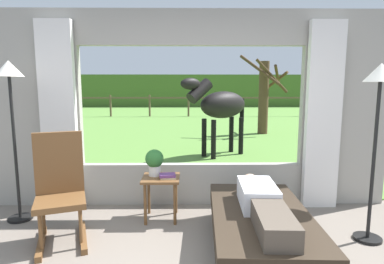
{
  "coord_description": "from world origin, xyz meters",
  "views": [
    {
      "loc": [
        -0.05,
        -1.97,
        1.6
      ],
      "look_at": [
        0.0,
        1.8,
        1.05
      ],
      "focal_mm": 30.12,
      "sensor_mm": 36.0,
      "label": 1
    }
  ],
  "objects_px": {
    "recliner_sofa": "(260,231)",
    "side_table": "(161,185)",
    "potted_plant": "(154,161)",
    "floor_lamp_right": "(379,99)",
    "horse": "(220,106)",
    "rocking_chair": "(60,189)",
    "pasture_tree": "(264,95)",
    "book_stack": "(168,176)",
    "floor_lamp_left": "(10,93)",
    "reclining_person": "(262,203)"
  },
  "relations": [
    {
      "from": "recliner_sofa",
      "to": "side_table",
      "type": "xyz_separation_m",
      "value": [
        -1.01,
        0.82,
        0.21
      ]
    },
    {
      "from": "potted_plant",
      "to": "floor_lamp_right",
      "type": "distance_m",
      "value": 2.48
    },
    {
      "from": "floor_lamp_right",
      "to": "recliner_sofa",
      "type": "bearing_deg",
      "value": -167.92
    },
    {
      "from": "side_table",
      "to": "horse",
      "type": "relative_size",
      "value": 0.3
    },
    {
      "from": "rocking_chair",
      "to": "horse",
      "type": "height_order",
      "value": "horse"
    },
    {
      "from": "side_table",
      "to": "pasture_tree",
      "type": "bearing_deg",
      "value": 67.4
    },
    {
      "from": "book_stack",
      "to": "pasture_tree",
      "type": "xyz_separation_m",
      "value": [
        2.74,
        6.84,
        0.76
      ]
    },
    {
      "from": "rocking_chair",
      "to": "floor_lamp_left",
      "type": "bearing_deg",
      "value": 124.85
    },
    {
      "from": "recliner_sofa",
      "to": "floor_lamp_left",
      "type": "height_order",
      "value": "floor_lamp_left"
    },
    {
      "from": "book_stack",
      "to": "floor_lamp_right",
      "type": "xyz_separation_m",
      "value": [
        2.11,
        -0.51,
        0.92
      ]
    },
    {
      "from": "potted_plant",
      "to": "floor_lamp_left",
      "type": "distance_m",
      "value": 1.81
    },
    {
      "from": "floor_lamp_left",
      "to": "pasture_tree",
      "type": "height_order",
      "value": "pasture_tree"
    },
    {
      "from": "recliner_sofa",
      "to": "side_table",
      "type": "bearing_deg",
      "value": 143.31
    },
    {
      "from": "recliner_sofa",
      "to": "side_table",
      "type": "relative_size",
      "value": 3.34
    },
    {
      "from": "potted_plant",
      "to": "horse",
      "type": "relative_size",
      "value": 0.18
    },
    {
      "from": "rocking_chair",
      "to": "recliner_sofa",
      "type": "bearing_deg",
      "value": -28.79
    },
    {
      "from": "rocking_chair",
      "to": "floor_lamp_right",
      "type": "bearing_deg",
      "value": -20.86
    },
    {
      "from": "horse",
      "to": "floor_lamp_left",
      "type": "bearing_deg",
      "value": 104.84
    },
    {
      "from": "recliner_sofa",
      "to": "floor_lamp_left",
      "type": "bearing_deg",
      "value": 165.59
    },
    {
      "from": "floor_lamp_left",
      "to": "pasture_tree",
      "type": "relative_size",
      "value": 0.74
    },
    {
      "from": "recliner_sofa",
      "to": "potted_plant",
      "type": "xyz_separation_m",
      "value": [
        -1.09,
        0.88,
        0.48
      ]
    },
    {
      "from": "recliner_sofa",
      "to": "book_stack",
      "type": "bearing_deg",
      "value": 142.73
    },
    {
      "from": "rocking_chair",
      "to": "potted_plant",
      "type": "height_order",
      "value": "rocking_chair"
    },
    {
      "from": "floor_lamp_left",
      "to": "horse",
      "type": "xyz_separation_m",
      "value": [
        2.75,
        3.43,
        -0.36
      ]
    },
    {
      "from": "floor_lamp_left",
      "to": "horse",
      "type": "distance_m",
      "value": 4.41
    },
    {
      "from": "horse",
      "to": "recliner_sofa",
      "type": "bearing_deg",
      "value": 142.94
    },
    {
      "from": "potted_plant",
      "to": "pasture_tree",
      "type": "relative_size",
      "value": 0.13
    },
    {
      "from": "reclining_person",
      "to": "horse",
      "type": "xyz_separation_m",
      "value": [
        0.04,
        4.3,
        0.63
      ]
    },
    {
      "from": "reclining_person",
      "to": "floor_lamp_left",
      "type": "bearing_deg",
      "value": 164.62
    },
    {
      "from": "floor_lamp_left",
      "to": "reclining_person",
      "type": "bearing_deg",
      "value": -17.9
    },
    {
      "from": "pasture_tree",
      "to": "book_stack",
      "type": "bearing_deg",
      "value": -111.84
    },
    {
      "from": "potted_plant",
      "to": "side_table",
      "type": "bearing_deg",
      "value": -36.87
    },
    {
      "from": "potted_plant",
      "to": "horse",
      "type": "height_order",
      "value": "horse"
    },
    {
      "from": "side_table",
      "to": "potted_plant",
      "type": "bearing_deg",
      "value": 143.13
    },
    {
      "from": "recliner_sofa",
      "to": "pasture_tree",
      "type": "height_order",
      "value": "pasture_tree"
    },
    {
      "from": "horse",
      "to": "pasture_tree",
      "type": "height_order",
      "value": "pasture_tree"
    },
    {
      "from": "floor_lamp_right",
      "to": "floor_lamp_left",
      "type": "bearing_deg",
      "value": 171.69
    },
    {
      "from": "rocking_chair",
      "to": "floor_lamp_left",
      "type": "distance_m",
      "value": 1.3
    },
    {
      "from": "recliner_sofa",
      "to": "floor_lamp_left",
      "type": "relative_size",
      "value": 0.93
    },
    {
      "from": "floor_lamp_right",
      "to": "horse",
      "type": "distance_m",
      "value": 4.17
    },
    {
      "from": "recliner_sofa",
      "to": "horse",
      "type": "bearing_deg",
      "value": 91.92
    },
    {
      "from": "side_table",
      "to": "floor_lamp_right",
      "type": "bearing_deg",
      "value": -14.48
    },
    {
      "from": "potted_plant",
      "to": "floor_lamp_right",
      "type": "xyz_separation_m",
      "value": [
        2.28,
        -0.63,
        0.76
      ]
    },
    {
      "from": "reclining_person",
      "to": "pasture_tree",
      "type": "bearing_deg",
      "value": 79.16
    },
    {
      "from": "rocking_chair",
      "to": "floor_lamp_right",
      "type": "distance_m",
      "value": 3.32
    },
    {
      "from": "horse",
      "to": "pasture_tree",
      "type": "relative_size",
      "value": 0.68
    },
    {
      "from": "recliner_sofa",
      "to": "floor_lamp_right",
      "type": "relative_size",
      "value": 0.96
    },
    {
      "from": "reclining_person",
      "to": "floor_lamp_right",
      "type": "bearing_deg",
      "value": 16.88
    },
    {
      "from": "reclining_person",
      "to": "floor_lamp_right",
      "type": "relative_size",
      "value": 0.79
    },
    {
      "from": "recliner_sofa",
      "to": "reclining_person",
      "type": "bearing_deg",
      "value": -87.48
    }
  ]
}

